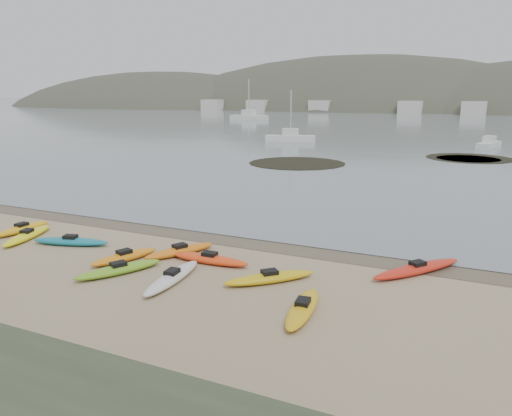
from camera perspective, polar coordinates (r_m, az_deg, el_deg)
The scene contains 7 objects.
ground at distance 22.77m, azimuth -0.00°, elevation -3.68°, with size 600.00×600.00×0.00m, color tan.
wet_sand at distance 22.51m, azimuth -0.33°, elevation -3.87°, with size 60.00×60.00×0.00m, color brown.
water at distance 319.92m, azimuth 24.00°, elevation 10.78°, with size 1200.00×1200.00×0.00m, color slate.
kayaks at distance 19.66m, azimuth -6.90°, elevation -5.99°, with size 23.64×8.83×0.34m.
kelp_mats at distance 51.26m, azimuth 15.93°, elevation 5.24°, with size 23.41×19.77×0.04m.
moored_boats at distance 102.20m, azimuth 19.63°, elevation 8.96°, with size 101.30×73.20×1.33m.
far_town at distance 164.82m, azimuth 24.49°, elevation 10.32°, with size 199.00×5.00×4.00m.
Camera 1 is at (9.29, -19.72, 6.55)m, focal length 35.00 mm.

